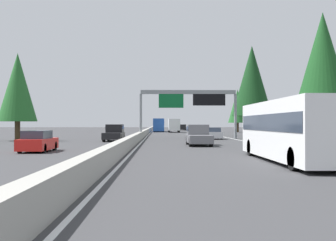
{
  "coord_description": "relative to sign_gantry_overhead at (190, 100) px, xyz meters",
  "views": [
    {
      "loc": [
        -1.43,
        -2.11,
        1.96
      ],
      "look_at": [
        49.98,
        -3.2,
        2.33
      ],
      "focal_mm": 44.32,
      "sensor_mm": 36.0,
      "label": 1
    }
  ],
  "objects": [
    {
      "name": "conifer_right_far",
      "position": [
        40.0,
        -13.85,
        0.89
      ],
      "size": [
        4.28,
        4.28,
        9.72
      ],
      "color": "#4C3823",
      "rests_on": "ground"
    },
    {
      "name": "shoulder_stripe_right",
      "position": [
        17.85,
        -5.48,
        -5.0
      ],
      "size": [
        160.0,
        0.16,
        0.01
      ],
      "primitive_type": "cube",
      "color": "silver",
      "rests_on": "ground"
    },
    {
      "name": "oncoming_near",
      "position": [
        -24.56,
        12.39,
        -4.32
      ],
      "size": [
        4.4,
        1.8,
        1.47
      ],
      "rotation": [
        0.0,
        0.0,
        3.14
      ],
      "color": "red",
      "rests_on": "ground"
    },
    {
      "name": "pickup_mid_right",
      "position": [
        -16.38,
        0.41,
        -4.09
      ],
      "size": [
        5.6,
        2.0,
        1.86
      ],
      "color": "slate",
      "rests_on": "ground"
    },
    {
      "name": "conifer_left_near",
      "position": [
        -6.01,
        20.11,
        1.08
      ],
      "size": [
        4.41,
        4.41,
        10.02
      ],
      "color": "#4C3823",
      "rests_on": "ground"
    },
    {
      "name": "sedan_near_right",
      "position": [
        -1.71,
        -2.86,
        -4.32
      ],
      "size": [
        4.4,
        1.8,
        1.47
      ],
      "color": "silver",
      "rests_on": "ground"
    },
    {
      "name": "minivan_far_right",
      "position": [
        66.17,
        -2.72,
        -4.06
      ],
      "size": [
        5.0,
        1.95,
        1.69
      ],
      "color": "black",
      "rests_on": "ground"
    },
    {
      "name": "bus_distant_b",
      "position": [
        -32.53,
        -2.75,
        -3.29
      ],
      "size": [
        11.5,
        2.55,
        3.1
      ],
      "color": "white",
      "rests_on": "ground"
    },
    {
      "name": "sedan_far_center",
      "position": [
        77.16,
        -2.93,
        -4.32
      ],
      "size": [
        4.4,
        1.8,
        1.47
      ],
      "color": "white",
      "rests_on": "ground"
    },
    {
      "name": "conifer_right_near",
      "position": [
        -6.56,
        -14.83,
        3.98
      ],
      "size": [
        6.5,
        6.5,
        14.77
      ],
      "color": "#4C3823",
      "rests_on": "ground"
    },
    {
      "name": "sedan_mid_center",
      "position": [
        31.16,
        -3.0,
        -4.32
      ],
      "size": [
        4.4,
        1.8,
        1.47
      ],
      "color": "#2D6B38",
      "rests_on": "ground"
    },
    {
      "name": "median_barrier",
      "position": [
        27.85,
        6.34,
        -4.56
      ],
      "size": [
        180.0,
        0.56,
        0.9
      ],
      "primitive_type": "cube",
      "color": "#9E9B93",
      "rests_on": "ground"
    },
    {
      "name": "oncoming_far",
      "position": [
        -6.99,
        8.98,
        -4.09
      ],
      "size": [
        5.6,
        2.0,
        1.86
      ],
      "rotation": [
        0.0,
        0.0,
        3.14
      ],
      "color": "black",
      "rests_on": "ground"
    },
    {
      "name": "conifer_right_mid",
      "position": [
        12.6,
        -10.98,
        3.81
      ],
      "size": [
        6.38,
        6.38,
        14.5
      ],
      "color": "#4C3823",
      "rests_on": "ground"
    },
    {
      "name": "ground_plane",
      "position": [
        7.85,
        6.04,
        -5.01
      ],
      "size": [
        320.0,
        320.0,
        0.0
      ],
      "primitive_type": "plane",
      "color": "#38383A"
    },
    {
      "name": "sign_gantry_overhead",
      "position": [
        0.0,
        0.0,
        0.0
      ],
      "size": [
        0.5,
        12.68,
        6.29
      ],
      "color": "gray",
      "rests_on": "ground"
    },
    {
      "name": "bus_mid_left",
      "position": [
        44.91,
        4.07,
        -3.29
      ],
      "size": [
        11.5,
        2.55,
        3.1
      ],
      "color": "#1E4793",
      "rests_on": "ground"
    },
    {
      "name": "box_truck_far_left",
      "position": [
        38.21,
        0.68,
        -3.4
      ],
      "size": [
        8.5,
        2.4,
        2.95
      ],
      "color": "white",
      "rests_on": "ground"
    },
    {
      "name": "shoulder_stripe_median",
      "position": [
        17.85,
        5.79,
        -5.0
      ],
      "size": [
        160.0,
        0.16,
        0.01
      ],
      "primitive_type": "cube",
      "color": "silver",
      "rests_on": "ground"
    }
  ]
}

